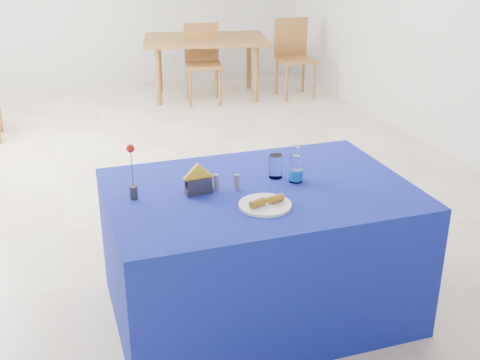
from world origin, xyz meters
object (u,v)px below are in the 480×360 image
object	(u,v)px
water_bottle	(296,169)
blue_table	(259,250)
oak_table	(205,44)
chair_bg_right	(293,52)
plate	(265,205)
chair_bg_left	(202,57)

from	to	relation	value
water_bottle	blue_table	bearing A→B (deg)	-174.83
oak_table	chair_bg_right	world-z (taller)	chair_bg_right
water_bottle	chair_bg_right	xyz separation A→B (m)	(1.84, 4.34, -0.27)
plate	oak_table	world-z (taller)	plate
plate	blue_table	xyz separation A→B (m)	(0.06, 0.23, -0.39)
water_bottle	chair_bg_left	distance (m)	4.50
water_bottle	chair_bg_right	bearing A→B (deg)	66.99
oak_table	chair_bg_right	size ratio (longest dim) A/B	1.73
chair_bg_right	chair_bg_left	bearing A→B (deg)	176.74
water_bottle	oak_table	xyz separation A→B (m)	(0.76, 4.64, -0.15)
blue_table	water_bottle	world-z (taller)	water_bottle
oak_table	water_bottle	bearing A→B (deg)	-99.32
chair_bg_left	water_bottle	bearing A→B (deg)	-88.81
plate	water_bottle	size ratio (longest dim) A/B	1.22
water_bottle	oak_table	distance (m)	4.70
plate	chair_bg_left	world-z (taller)	chair_bg_left
chair_bg_left	chair_bg_right	world-z (taller)	chair_bg_right
blue_table	chair_bg_left	bearing A→B (deg)	78.83
blue_table	oak_table	xyz separation A→B (m)	(0.98, 4.66, 0.30)
blue_table	oak_table	size ratio (longest dim) A/B	0.95
water_bottle	chair_bg_right	size ratio (longest dim) A/B	0.22
chair_bg_right	oak_table	bearing A→B (deg)	165.91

